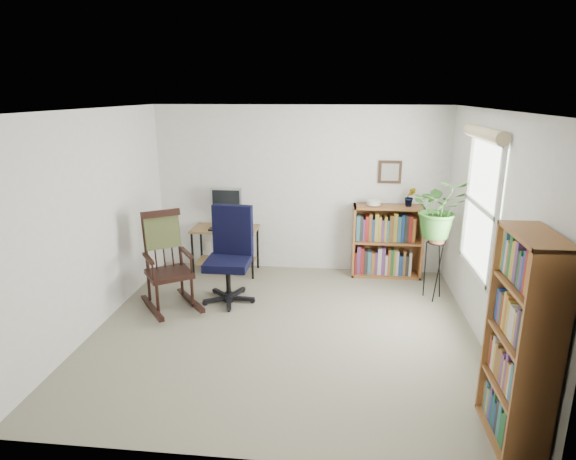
# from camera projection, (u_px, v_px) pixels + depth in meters

# --- Properties ---
(floor) EXTENTS (4.20, 4.00, 0.00)m
(floor) POSITION_uv_depth(u_px,v_px,m) (284.00, 330.00, 5.40)
(floor) COLOR gray
(floor) RESTS_ON ground
(ceiling) EXTENTS (4.20, 4.00, 0.00)m
(ceiling) POSITION_uv_depth(u_px,v_px,m) (284.00, 110.00, 4.73)
(ceiling) COLOR white
(ceiling) RESTS_ON ground
(wall_back) EXTENTS (4.20, 0.00, 2.40)m
(wall_back) POSITION_uv_depth(u_px,v_px,m) (300.00, 190.00, 6.98)
(wall_back) COLOR silver
(wall_back) RESTS_ON ground
(wall_front) EXTENTS (4.20, 0.00, 2.40)m
(wall_front) POSITION_uv_depth(u_px,v_px,m) (249.00, 308.00, 3.15)
(wall_front) COLOR silver
(wall_front) RESTS_ON ground
(wall_left) EXTENTS (0.00, 4.00, 2.40)m
(wall_left) POSITION_uv_depth(u_px,v_px,m) (94.00, 221.00, 5.28)
(wall_left) COLOR silver
(wall_left) RESTS_ON ground
(wall_right) EXTENTS (0.00, 4.00, 2.40)m
(wall_right) POSITION_uv_depth(u_px,v_px,m) (490.00, 233.00, 4.85)
(wall_right) COLOR silver
(wall_right) RESTS_ON ground
(window) EXTENTS (0.12, 1.20, 1.50)m
(window) POSITION_uv_depth(u_px,v_px,m) (480.00, 207.00, 5.08)
(window) COLOR white
(window) RESTS_ON wall_right
(desk) EXTENTS (0.94, 0.52, 0.68)m
(desk) POSITION_uv_depth(u_px,v_px,m) (226.00, 250.00, 7.04)
(desk) COLOR olive
(desk) RESTS_ON floor
(monitor) EXTENTS (0.46, 0.16, 0.56)m
(monitor) POSITION_uv_depth(u_px,v_px,m) (227.00, 207.00, 7.00)
(monitor) COLOR #B1B1B5
(monitor) RESTS_ON desk
(keyboard) EXTENTS (0.40, 0.15, 0.02)m
(keyboard) POSITION_uv_depth(u_px,v_px,m) (223.00, 229.00, 6.82)
(keyboard) COLOR black
(keyboard) RESTS_ON desk
(office_chair) EXTENTS (0.72, 0.72, 1.22)m
(office_chair) POSITION_uv_depth(u_px,v_px,m) (227.00, 256.00, 5.96)
(office_chair) COLOR black
(office_chair) RESTS_ON floor
(rocking_chair) EXTENTS (1.11, 1.22, 1.21)m
(rocking_chair) POSITION_uv_depth(u_px,v_px,m) (168.00, 261.00, 5.80)
(rocking_chair) COLOR black
(rocking_chair) RESTS_ON floor
(low_bookshelf) EXTENTS (0.98, 0.33, 1.03)m
(low_bookshelf) POSITION_uv_depth(u_px,v_px,m) (387.00, 241.00, 6.86)
(low_bookshelf) COLOR brown
(low_bookshelf) RESTS_ON floor
(tall_bookshelf) EXTENTS (0.31, 0.72, 1.64)m
(tall_bookshelf) POSITION_uv_depth(u_px,v_px,m) (521.00, 341.00, 3.50)
(tall_bookshelf) COLOR brown
(tall_bookshelf) RESTS_ON floor
(plant_stand) EXTENTS (0.30, 0.30, 0.88)m
(plant_stand) POSITION_uv_depth(u_px,v_px,m) (434.00, 266.00, 6.10)
(plant_stand) COLOR black
(plant_stand) RESTS_ON floor
(spider_plant) EXTENTS (1.69, 1.88, 1.46)m
(spider_plant) POSITION_uv_depth(u_px,v_px,m) (442.00, 180.00, 5.80)
(spider_plant) COLOR #2E6423
(spider_plant) RESTS_ON plant_stand
(potted_plant_small) EXTENTS (0.13, 0.24, 0.11)m
(potted_plant_small) POSITION_uv_depth(u_px,v_px,m) (410.00, 203.00, 6.68)
(potted_plant_small) COLOR #2E6423
(potted_plant_small) RESTS_ON low_bookshelf
(framed_picture) EXTENTS (0.32, 0.04, 0.32)m
(framed_picture) POSITION_uv_depth(u_px,v_px,m) (390.00, 172.00, 6.74)
(framed_picture) COLOR black
(framed_picture) RESTS_ON wall_back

